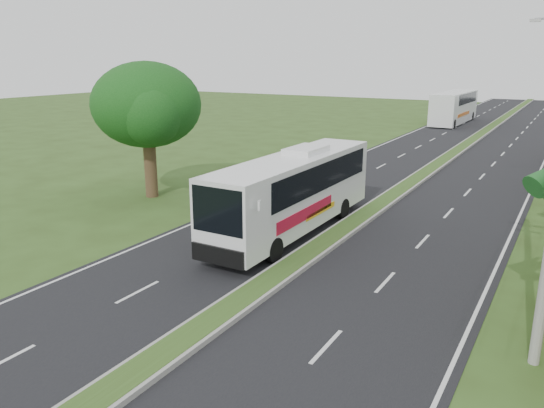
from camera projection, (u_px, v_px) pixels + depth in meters
The scene contains 9 objects.
ground at pixel (222, 317), 16.27m from camera, with size 180.00×180.00×0.00m, color #31471A.
road_asphalt at pixel (409, 186), 32.93m from camera, with size 14.00×160.00×0.02m, color black.
median_strip at pixel (409, 184), 32.90m from camera, with size 1.20×160.00×0.18m.
lane_edge_left at pixel (312, 174), 36.18m from camera, with size 0.12×160.00×0.01m, color silver.
lane_edge_right at pixel (527, 200), 29.69m from camera, with size 0.12×160.00×0.01m, color silver.
shade_tree at pixel (146, 108), 29.14m from camera, with size 6.30×6.00×7.54m.
coach_bus_main at pixel (294, 188), 23.71m from camera, with size 2.52×11.61×3.75m.
coach_bus_far at pixel (454, 106), 63.80m from camera, with size 3.00×12.84×3.73m.
motorcyclist at pixel (250, 238), 20.98m from camera, with size 2.06×0.93×2.24m.
Camera 1 is at (8.74, -11.98, 7.68)m, focal length 35.00 mm.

